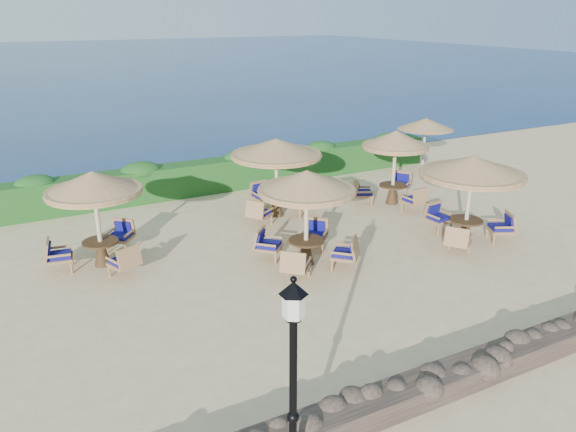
{
  "coord_description": "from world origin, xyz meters",
  "views": [
    {
      "loc": [
        -7.83,
        -12.43,
        6.54
      ],
      "look_at": [
        -1.2,
        0.22,
        1.3
      ],
      "focal_mm": 35.0,
      "sensor_mm": 36.0,
      "label": 1
    }
  ],
  "objects_px": {
    "extra_parasol": "(426,124)",
    "lamp_post": "(293,396)",
    "cafe_set_1": "(471,179)",
    "cafe_set_4": "(395,155)",
    "cafe_set_2": "(95,201)",
    "cafe_set_3": "(276,159)",
    "cafe_set_0": "(307,203)"
  },
  "relations": [
    {
      "from": "extra_parasol",
      "to": "lamp_post",
      "type": "bearing_deg",
      "value": -136.4
    },
    {
      "from": "cafe_set_1",
      "to": "cafe_set_4",
      "type": "distance_m",
      "value": 3.88
    },
    {
      "from": "cafe_set_2",
      "to": "cafe_set_4",
      "type": "xyz_separation_m",
      "value": [
        10.22,
        0.52,
        -0.06
      ]
    },
    {
      "from": "cafe_set_3",
      "to": "cafe_set_1",
      "type": "bearing_deg",
      "value": -49.47
    },
    {
      "from": "extra_parasol",
      "to": "cafe_set_3",
      "type": "xyz_separation_m",
      "value": [
        -7.67,
        -1.62,
        -0.21
      ]
    },
    {
      "from": "cafe_set_3",
      "to": "cafe_set_2",
      "type": "bearing_deg",
      "value": -167.61
    },
    {
      "from": "extra_parasol",
      "to": "cafe_set_4",
      "type": "distance_m",
      "value": 4.21
    },
    {
      "from": "cafe_set_1",
      "to": "cafe_set_2",
      "type": "distance_m",
      "value": 10.51
    },
    {
      "from": "lamp_post",
      "to": "extra_parasol",
      "type": "height_order",
      "value": "lamp_post"
    },
    {
      "from": "cafe_set_0",
      "to": "cafe_set_3",
      "type": "relative_size",
      "value": 0.88
    },
    {
      "from": "cafe_set_2",
      "to": "cafe_set_4",
      "type": "height_order",
      "value": "same"
    },
    {
      "from": "lamp_post",
      "to": "extra_parasol",
      "type": "xyz_separation_m",
      "value": [
        12.6,
        12.0,
        0.62
      ]
    },
    {
      "from": "cafe_set_1",
      "to": "cafe_set_4",
      "type": "relative_size",
      "value": 1.11
    },
    {
      "from": "cafe_set_0",
      "to": "cafe_set_2",
      "type": "height_order",
      "value": "same"
    },
    {
      "from": "extra_parasol",
      "to": "cafe_set_1",
      "type": "height_order",
      "value": "cafe_set_1"
    },
    {
      "from": "cafe_set_3",
      "to": "cafe_set_4",
      "type": "height_order",
      "value": "same"
    },
    {
      "from": "cafe_set_0",
      "to": "extra_parasol",
      "type": "bearing_deg",
      "value": 32.02
    },
    {
      "from": "cafe_set_4",
      "to": "cafe_set_0",
      "type": "bearing_deg",
      "value": -150.14
    },
    {
      "from": "cafe_set_4",
      "to": "cafe_set_1",
      "type": "bearing_deg",
      "value": -93.84
    },
    {
      "from": "extra_parasol",
      "to": "cafe_set_1",
      "type": "distance_m",
      "value": 7.28
    },
    {
      "from": "extra_parasol",
      "to": "cafe_set_2",
      "type": "relative_size",
      "value": 0.88
    },
    {
      "from": "lamp_post",
      "to": "cafe_set_4",
      "type": "distance_m",
      "value": 13.27
    },
    {
      "from": "cafe_set_2",
      "to": "lamp_post",
      "type": "bearing_deg",
      "value": -83.45
    },
    {
      "from": "cafe_set_1",
      "to": "cafe_set_4",
      "type": "xyz_separation_m",
      "value": [
        0.26,
        3.87,
        -0.18
      ]
    },
    {
      "from": "extra_parasol",
      "to": "cafe_set_0",
      "type": "height_order",
      "value": "cafe_set_0"
    },
    {
      "from": "extra_parasol",
      "to": "cafe_set_4",
      "type": "height_order",
      "value": "cafe_set_4"
    },
    {
      "from": "extra_parasol",
      "to": "cafe_set_4",
      "type": "bearing_deg",
      "value": -144.86
    },
    {
      "from": "extra_parasol",
      "to": "cafe_set_0",
      "type": "xyz_separation_m",
      "value": [
        -8.68,
        -5.43,
        -0.4
      ]
    },
    {
      "from": "lamp_post",
      "to": "cafe_set_2",
      "type": "relative_size",
      "value": 1.21
    },
    {
      "from": "cafe_set_0",
      "to": "cafe_set_2",
      "type": "distance_m",
      "value": 5.56
    },
    {
      "from": "cafe_set_0",
      "to": "cafe_set_3",
      "type": "height_order",
      "value": "same"
    },
    {
      "from": "cafe_set_2",
      "to": "cafe_set_4",
      "type": "bearing_deg",
      "value": 2.91
    }
  ]
}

